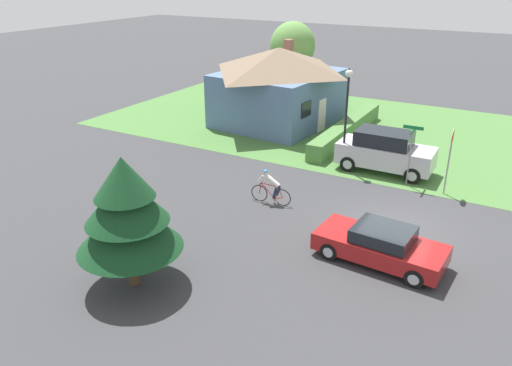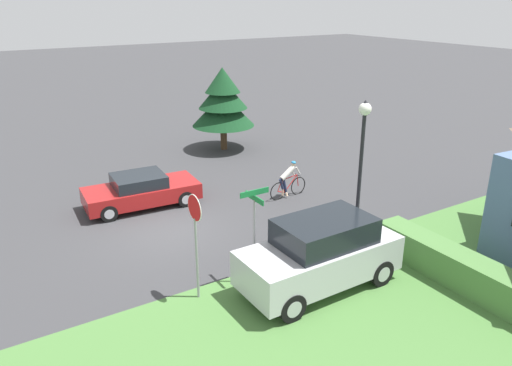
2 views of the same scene
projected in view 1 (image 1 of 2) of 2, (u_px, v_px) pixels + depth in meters
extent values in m
plane|color=#38383A|center=(397.00, 229.00, 19.40)|extent=(140.00, 140.00, 0.00)
cube|color=#477538|center=(384.00, 133.00, 30.69)|extent=(16.00, 36.00, 0.01)
cube|color=slate|center=(278.00, 98.00, 32.00)|extent=(7.72, 6.88, 3.32)
pyramid|color=#75604C|center=(279.00, 60.00, 31.05)|extent=(8.34, 7.43, 1.49)
cube|color=silver|center=(322.00, 115.00, 30.62)|extent=(0.90, 0.14, 2.00)
cube|color=black|center=(306.00, 109.00, 28.77)|extent=(1.10, 0.15, 0.90)
cube|color=brown|center=(289.00, 46.00, 32.79)|extent=(0.54, 0.54, 0.80)
cube|color=#4C7A3D|center=(347.00, 130.00, 29.56)|extent=(9.84, 0.90, 0.98)
cube|color=maroon|center=(380.00, 247.00, 17.07)|extent=(2.15, 4.48, 0.61)
cube|color=black|center=(383.00, 234.00, 16.82)|extent=(1.76, 2.03, 0.46)
cylinder|color=black|center=(329.00, 251.00, 17.28)|extent=(0.28, 0.65, 0.63)
cylinder|color=#ADADB2|center=(329.00, 251.00, 17.28)|extent=(0.28, 0.38, 0.37)
cylinder|color=black|center=(349.00, 232.00, 18.55)|extent=(0.28, 0.65, 0.63)
cylinder|color=#ADADB2|center=(349.00, 232.00, 18.55)|extent=(0.28, 0.38, 0.37)
cylinder|color=black|center=(414.00, 278.00, 15.78)|extent=(0.28, 0.65, 0.63)
cylinder|color=#ADADB2|center=(414.00, 278.00, 15.78)|extent=(0.28, 0.38, 0.37)
cylinder|color=black|center=(429.00, 255.00, 17.05)|extent=(0.28, 0.65, 0.63)
cylinder|color=#ADADB2|center=(429.00, 255.00, 17.05)|extent=(0.28, 0.38, 0.37)
torus|color=black|center=(282.00, 198.00, 21.18)|extent=(0.10, 0.77, 0.77)
torus|color=black|center=(259.00, 193.00, 21.61)|extent=(0.10, 0.77, 0.77)
cylinder|color=#B21E1E|center=(277.00, 193.00, 21.23)|extent=(0.05, 0.19, 0.57)
cylinder|color=#B21E1E|center=(268.00, 191.00, 21.37)|extent=(0.09, 0.68, 0.66)
cylinder|color=#B21E1E|center=(270.00, 185.00, 21.23)|extent=(0.10, 0.80, 0.10)
cylinder|color=#B21E1E|center=(279.00, 198.00, 21.28)|extent=(0.06, 0.36, 0.16)
cylinder|color=#B21E1E|center=(280.00, 192.00, 21.13)|extent=(0.05, 0.22, 0.45)
cylinder|color=#B21E1E|center=(260.00, 188.00, 21.49)|extent=(0.04, 0.12, 0.51)
cylinder|color=black|center=(261.00, 183.00, 21.37)|extent=(0.44, 0.06, 0.02)
ellipsoid|color=black|center=(278.00, 187.00, 21.08)|extent=(0.09, 0.21, 0.05)
cylinder|color=#262D4C|center=(278.00, 191.00, 21.14)|extent=(0.13, 0.26, 0.48)
cylinder|color=#262D4C|center=(275.00, 192.00, 21.25)|extent=(0.13, 0.27, 0.63)
cylinder|color=beige|center=(277.00, 199.00, 21.32)|extent=(0.08, 0.08, 0.30)
cylinder|color=beige|center=(274.00, 199.00, 21.47)|extent=(0.17, 0.08, 0.21)
cylinder|color=silver|center=(272.00, 181.00, 21.10)|extent=(0.27, 0.73, 0.57)
cylinder|color=silver|center=(266.00, 180.00, 21.20)|extent=(0.09, 0.26, 0.36)
cylinder|color=silver|center=(261.00, 179.00, 21.32)|extent=(0.09, 0.26, 0.36)
sphere|color=beige|center=(266.00, 172.00, 21.09)|extent=(0.19, 0.19, 0.19)
ellipsoid|color=#267FBF|center=(266.00, 171.00, 21.07)|extent=(0.22, 0.18, 0.12)
cube|color=#B7B7BC|center=(385.00, 155.00, 24.54)|extent=(1.97, 4.64, 1.01)
cube|color=black|center=(384.00, 138.00, 24.26)|extent=(1.72, 2.64, 0.71)
cylinder|color=black|center=(348.00, 164.00, 24.73)|extent=(0.25, 0.78, 0.78)
cylinder|color=#ADADB2|center=(348.00, 164.00, 24.73)|extent=(0.26, 0.46, 0.45)
cylinder|color=black|center=(359.00, 153.00, 26.12)|extent=(0.25, 0.78, 0.78)
cylinder|color=#ADADB2|center=(359.00, 153.00, 26.12)|extent=(0.26, 0.46, 0.45)
cylinder|color=black|center=(412.00, 176.00, 23.33)|extent=(0.25, 0.78, 0.78)
cylinder|color=#ADADB2|center=(412.00, 176.00, 23.33)|extent=(0.26, 0.46, 0.45)
cylinder|color=black|center=(421.00, 164.00, 24.72)|extent=(0.25, 0.78, 0.78)
cylinder|color=#ADADB2|center=(421.00, 164.00, 24.72)|extent=(0.26, 0.46, 0.45)
cylinder|color=gray|center=(447.00, 169.00, 21.95)|extent=(0.07, 0.07, 2.38)
cylinder|color=red|center=(453.00, 137.00, 21.36)|extent=(0.69, 0.05, 0.69)
cylinder|color=silver|center=(453.00, 137.00, 21.36)|extent=(0.73, 0.05, 0.73)
cylinder|color=black|center=(345.00, 124.00, 24.32)|extent=(0.11, 0.11, 4.62)
sphere|color=white|center=(349.00, 73.00, 23.33)|extent=(0.37, 0.37, 0.37)
cone|color=black|center=(349.00, 69.00, 23.26)|extent=(0.22, 0.22, 0.15)
cylinder|color=gray|center=(409.00, 159.00, 22.81)|extent=(0.06, 0.06, 2.57)
cube|color=#197238|center=(413.00, 131.00, 22.27)|extent=(0.90, 0.03, 0.16)
cube|color=#197238|center=(413.00, 128.00, 22.21)|extent=(0.03, 0.90, 0.16)
cylinder|color=#4C3823|center=(133.00, 266.00, 15.81)|extent=(0.35, 0.35, 1.31)
cone|color=#143D1E|center=(128.00, 224.00, 15.21)|extent=(3.29, 3.29, 1.69)
cone|color=#143D1E|center=(125.00, 199.00, 14.88)|extent=(2.56, 2.56, 1.49)
cone|color=#143D1E|center=(123.00, 177.00, 14.60)|extent=(1.84, 1.84, 1.29)
cylinder|color=#4C3823|center=(292.00, 82.00, 38.00)|extent=(0.29, 0.29, 2.59)
ellipsoid|color=#609347|center=(293.00, 46.00, 36.92)|extent=(3.33, 3.33, 3.50)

